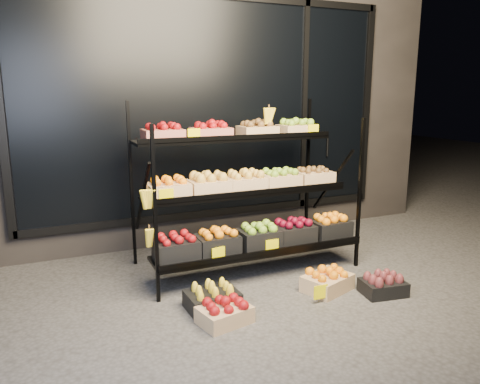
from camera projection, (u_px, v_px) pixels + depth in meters
name	position (u px, v px, depth m)	size (l,w,h in m)	color
ground	(275.00, 289.00, 4.21)	(24.00, 24.00, 0.00)	#514F4C
building	(185.00, 91.00, 6.15)	(6.00, 2.08, 3.50)	#2D2826
display_rack	(247.00, 191.00, 4.58)	(2.18, 1.02, 1.70)	black
tag_floor_b	(320.00, 296.00, 3.93)	(0.13, 0.01, 0.12)	#F4E100
floor_crate_left	(224.00, 312.00, 3.59)	(0.43, 0.36, 0.20)	tan
floor_crate_midleft	(212.00, 297.00, 3.83)	(0.43, 0.32, 0.21)	black
floor_crate_midright	(327.00, 280.00, 4.17)	(0.50, 0.43, 0.21)	tan
floor_crate_right	(383.00, 285.00, 4.09)	(0.40, 0.32, 0.19)	black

